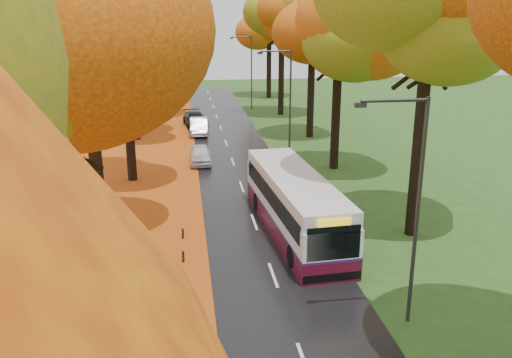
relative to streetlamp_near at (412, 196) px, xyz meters
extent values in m
cube|color=black|center=(-3.95, 17.00, -4.69)|extent=(6.50, 90.00, 0.04)
cube|color=silver|center=(-3.95, 17.00, -4.67)|extent=(0.12, 90.00, 0.01)
cube|color=#963D0D|center=(-12.95, 17.00, -4.70)|extent=(12.00, 90.00, 0.02)
cube|color=#CB5414|center=(-7.00, 17.00, -4.67)|extent=(0.90, 90.00, 0.01)
cylinder|color=black|center=(-10.85, -2.50, -0.43)|extent=(0.60, 0.60, 8.58)
ellipsoid|color=#D25C17|center=(-10.85, -2.50, 4.93)|extent=(9.20, 9.20, 7.18)
cylinder|color=black|center=(-11.45, 8.50, -0.14)|extent=(0.60, 0.60, 9.15)
ellipsoid|color=#D25C17|center=(-11.45, 8.50, 5.58)|extent=(8.00, 8.00, 6.24)
cylinder|color=black|center=(-10.85, 18.50, -0.71)|extent=(0.60, 0.60, 8.00)
ellipsoid|color=#D25C17|center=(-10.85, 18.50, 4.29)|extent=(9.20, 9.20, 7.18)
cylinder|color=black|center=(-11.45, 30.50, -0.43)|extent=(0.60, 0.60, 8.58)
ellipsoid|color=#D25C17|center=(-11.45, 30.50, 4.93)|extent=(8.00, 8.00, 6.24)
cylinder|color=black|center=(-10.85, 41.50, -0.14)|extent=(0.60, 0.60, 9.15)
ellipsoid|color=#D25C17|center=(-10.85, 41.50, 5.58)|extent=(9.20, 9.20, 7.18)
cylinder|color=black|center=(-11.45, 51.50, -0.71)|extent=(0.60, 0.60, 8.00)
ellipsoid|color=#D25C17|center=(-11.45, 51.50, 4.29)|extent=(8.00, 8.00, 6.24)
cylinder|color=black|center=(3.55, 7.50, -0.11)|extent=(0.60, 0.60, 9.22)
ellipsoid|color=orange|center=(3.55, 7.50, 5.65)|extent=(8.20, 8.20, 6.40)
cylinder|color=black|center=(2.95, 19.50, -0.62)|extent=(0.60, 0.60, 8.19)
ellipsoid|color=orange|center=(2.95, 19.50, 4.50)|extent=(9.20, 9.20, 7.18)
cylinder|color=black|center=(3.55, 29.50, -0.36)|extent=(0.60, 0.60, 8.70)
ellipsoid|color=orange|center=(3.55, 29.50, 5.08)|extent=(8.20, 8.20, 6.40)
cylinder|color=black|center=(2.95, 40.50, -0.11)|extent=(0.60, 0.60, 9.22)
ellipsoid|color=orange|center=(2.95, 40.50, 5.65)|extent=(9.20, 9.20, 7.18)
cylinder|color=black|center=(3.55, 52.50, -0.62)|extent=(0.60, 0.60, 8.19)
ellipsoid|color=orange|center=(3.55, 52.50, 4.50)|extent=(8.20, 8.20, 6.40)
cube|color=black|center=(-7.65, 0.60, -4.45)|extent=(0.11, 0.11, 0.52)
cube|color=black|center=(-7.65, 3.20, -4.45)|extent=(0.11, 0.11, 0.52)
cube|color=black|center=(-7.65, 5.80, -4.45)|extent=(0.11, 0.11, 0.52)
cube|color=black|center=(-7.65, 8.40, -4.45)|extent=(0.11, 0.11, 0.52)
cylinder|color=#333538|center=(0.25, 0.00, -0.71)|extent=(0.14, 0.14, 8.00)
cylinder|color=#333538|center=(-0.85, 0.00, 3.19)|extent=(2.20, 0.11, 0.11)
cube|color=#333538|center=(-1.95, 0.00, 3.07)|extent=(0.35, 0.18, 0.14)
cylinder|color=#333538|center=(0.25, 22.00, -0.71)|extent=(0.14, 0.14, 8.00)
cylinder|color=#333538|center=(-0.85, 22.00, 3.19)|extent=(2.20, 0.11, 0.11)
cube|color=#333538|center=(-1.95, 22.00, 3.07)|extent=(0.35, 0.18, 0.14)
cylinder|color=#333538|center=(0.25, 44.00, -0.71)|extent=(0.14, 0.14, 8.00)
cylinder|color=#333538|center=(-0.85, 44.00, 3.19)|extent=(2.20, 0.11, 0.11)
cube|color=#333538|center=(-1.95, 44.00, 3.07)|extent=(0.35, 0.18, 0.14)
cube|color=#510C20|center=(-2.14, 8.46, -4.22)|extent=(3.37, 11.27, 0.91)
cube|color=white|center=(-2.14, 8.46, -3.11)|extent=(3.37, 11.27, 1.31)
cube|color=white|center=(-2.14, 8.46, -2.10)|extent=(3.30, 11.04, 0.71)
cube|color=#361A5B|center=(-2.14, 8.46, -3.71)|extent=(3.39, 11.29, 0.12)
cube|color=black|center=(-2.14, 8.46, -2.70)|extent=(3.33, 10.38, 0.86)
cube|color=black|center=(-1.72, 2.95, -2.91)|extent=(2.22, 0.23, 1.41)
cube|color=yellow|center=(-1.72, 2.95, -2.03)|extent=(1.39, 0.17, 0.28)
cube|color=black|center=(-1.72, 2.97, -4.39)|extent=(2.48, 0.31, 0.35)
cylinder|color=black|center=(-2.99, 4.61, -4.17)|extent=(0.36, 1.03, 1.01)
cylinder|color=black|center=(-0.71, 4.78, -4.17)|extent=(0.36, 1.03, 1.01)
cylinder|color=black|center=(-3.54, 11.69, -4.17)|extent=(0.36, 1.03, 1.01)
cylinder|color=black|center=(-1.26, 11.87, -4.17)|extent=(0.36, 1.03, 1.01)
imported|color=silver|center=(-6.30, 21.90, -4.03)|extent=(1.56, 3.80, 1.29)
imported|color=#A2A5A9|center=(-6.07, 31.72, -3.95)|extent=(1.63, 4.40, 1.44)
imported|color=black|center=(-6.30, 35.12, -3.99)|extent=(2.53, 4.92, 1.37)
camera|label=1|loc=(-7.39, -16.08, 5.84)|focal=38.00mm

